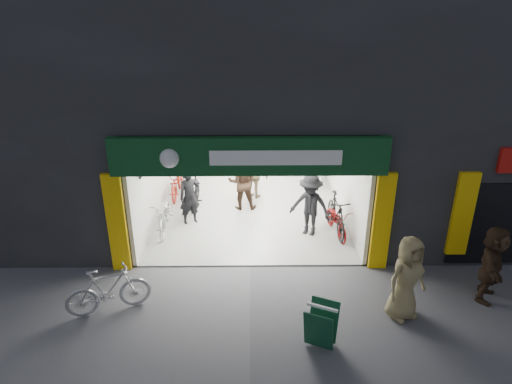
{
  "coord_description": "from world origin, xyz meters",
  "views": [
    {
      "loc": [
        0.05,
        -9.98,
        6.47
      ],
      "look_at": [
        0.17,
        1.5,
        1.44
      ],
      "focal_mm": 32.0,
      "sensor_mm": 36.0,
      "label": 1
    }
  ],
  "objects_px": {
    "bike_left_front": "(165,215)",
    "sandwich_board": "(321,324)",
    "pedestrian_near": "(406,278)",
    "parked_bike": "(108,290)",
    "bike_right_front": "(336,214)"
  },
  "relations": [
    {
      "from": "bike_left_front",
      "to": "bike_right_front",
      "type": "height_order",
      "value": "bike_right_front"
    },
    {
      "from": "bike_right_front",
      "to": "sandwich_board",
      "type": "xyz_separation_m",
      "value": [
        -1.1,
        -4.68,
        -0.09
      ]
    },
    {
      "from": "bike_right_front",
      "to": "pedestrian_near",
      "type": "bearing_deg",
      "value": -81.72
    },
    {
      "from": "pedestrian_near",
      "to": "sandwich_board",
      "type": "distance_m",
      "value": 2.14
    },
    {
      "from": "bike_right_front",
      "to": "pedestrian_near",
      "type": "height_order",
      "value": "pedestrian_near"
    },
    {
      "from": "sandwich_board",
      "to": "pedestrian_near",
      "type": "bearing_deg",
      "value": 49.05
    },
    {
      "from": "pedestrian_near",
      "to": "bike_left_front",
      "type": "bearing_deg",
      "value": 118.31
    },
    {
      "from": "bike_right_front",
      "to": "pedestrian_near",
      "type": "relative_size",
      "value": 1.01
    },
    {
      "from": "bike_left_front",
      "to": "sandwich_board",
      "type": "distance_m",
      "value": 6.23
    },
    {
      "from": "parked_bike",
      "to": "sandwich_board",
      "type": "relative_size",
      "value": 2.02
    },
    {
      "from": "bike_left_front",
      "to": "bike_right_front",
      "type": "bearing_deg",
      "value": -4.68
    },
    {
      "from": "bike_left_front",
      "to": "parked_bike",
      "type": "height_order",
      "value": "parked_bike"
    },
    {
      "from": "sandwich_board",
      "to": "bike_left_front",
      "type": "bearing_deg",
      "value": 152.98
    },
    {
      "from": "pedestrian_near",
      "to": "parked_bike",
      "type": "bearing_deg",
      "value": 150.7
    },
    {
      "from": "parked_bike",
      "to": "pedestrian_near",
      "type": "xyz_separation_m",
      "value": [
        6.38,
        -0.23,
        0.41
      ]
    }
  ]
}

